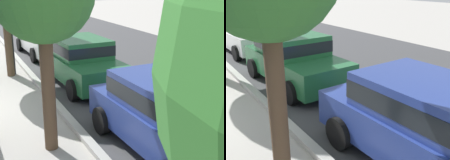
{
  "view_description": "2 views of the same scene",
  "coord_description": "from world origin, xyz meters",
  "views": [
    {
      "loc": [
        9.67,
        0.57,
        3.48
      ],
      "look_at": [
        1.8,
        4.29,
        0.8
      ],
      "focal_mm": 53.58,
      "sensor_mm": 36.0,
      "label": 1
    },
    {
      "loc": [
        6.85,
        0.8,
        3.01
      ],
      "look_at": [
        1.8,
        4.29,
        0.8
      ],
      "focal_mm": 43.49,
      "sensor_mm": 36.0,
      "label": 2
    }
  ],
  "objects": [
    {
      "name": "curb_stone",
      "position": [
        0.0,
        2.9,
        0.06
      ],
      "size": [
        60.0,
        0.2,
        0.12
      ],
      "primitive_type": "cube",
      "color": "#B2AFA8",
      "rests_on": "ground"
    },
    {
      "name": "parked_car_blue",
      "position": [
        4.41,
        4.28,
        0.84
      ],
      "size": [
        4.16,
        2.04,
        1.56
      ],
      "color": "navy",
      "rests_on": "ground"
    },
    {
      "name": "parked_car_white",
      "position": [
        -5.66,
        4.28,
        0.84
      ],
      "size": [
        4.16,
        2.04,
        1.56
      ],
      "color": "silver",
      "rests_on": "ground"
    },
    {
      "name": "parked_car_green",
      "position": [
        -0.61,
        4.28,
        0.84
      ],
      "size": [
        4.16,
        2.04,
        1.56
      ],
      "color": "#236638",
      "rests_on": "ground"
    },
    {
      "name": "street_surface",
      "position": [
        0.0,
        7.5,
        0.0
      ],
      "size": [
        60.0,
        9.0,
        0.01
      ],
      "primitive_type": "cube",
      "color": "#424244",
      "rests_on": "ground"
    }
  ]
}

